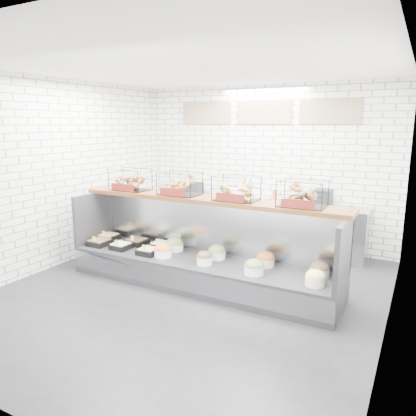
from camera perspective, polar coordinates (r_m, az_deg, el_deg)
The scene contains 5 objects.
ground at distance 5.76m, azimuth -2.67°, elevation -11.78°, with size 5.50×5.50×0.00m, color black.
room_shell at distance 5.80m, azimuth 0.22°, elevation 9.40°, with size 5.02×5.51×3.01m.
display_case at distance 5.91m, azimuth -0.97°, elevation -7.69°, with size 4.00×0.90×1.20m.
bagel_shelf at distance 5.80m, azimuth -0.16°, elevation 2.62°, with size 4.10×0.50×0.40m.
prep_counter at distance 7.69m, azimuth 6.59°, elevation -2.05°, with size 4.00×0.60×1.20m.
Camera 1 is at (2.72, -4.52, 2.31)m, focal length 35.00 mm.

